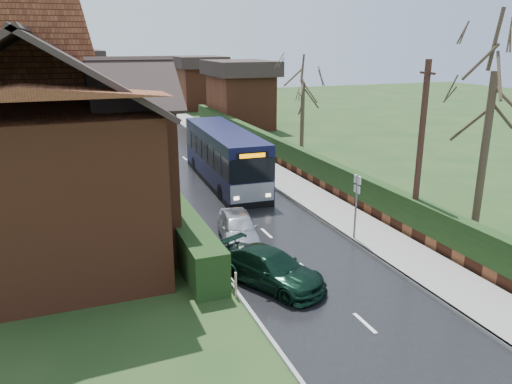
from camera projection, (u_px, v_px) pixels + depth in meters
name	position (u px, v px, depth m)	size (l,w,h in m)	color
ground	(285.00, 250.00, 20.61)	(140.00, 140.00, 0.00)	#32451D
road	(216.00, 187.00, 29.55)	(6.00, 100.00, 0.02)	black
pavement	(281.00, 179.00, 30.99)	(2.50, 100.00, 0.14)	slate
kerb_right	(264.00, 181.00, 30.58)	(0.12, 100.00, 0.14)	gray
kerb_left	(165.00, 192.00, 28.50)	(0.12, 100.00, 0.10)	gray
front_hedge	(166.00, 207.00, 23.52)	(1.20, 16.00, 1.60)	black
picket_fence	(182.00, 212.00, 23.88)	(0.10, 16.00, 0.90)	tan
right_wall_hedge	(304.00, 162.00, 31.24)	(0.60, 50.00, 1.80)	brown
brick_house	(47.00, 140.00, 20.63)	(9.30, 14.60, 10.30)	brown
bus	(225.00, 157.00, 30.00)	(2.86, 10.85, 3.27)	black
car_silver	(238.00, 227.00, 21.30)	(1.55, 3.86, 1.32)	silver
car_green	(270.00, 268.00, 17.55)	(1.75, 4.30, 1.25)	black
car_distant	(144.00, 108.00, 58.73)	(1.52, 4.35, 1.43)	black
bus_stop_sign	(356.00, 198.00, 21.00)	(0.08, 0.45, 2.97)	slate
telegraph_pole	(420.00, 152.00, 20.84)	(0.26, 0.98, 7.61)	black
tree_right_near	(497.00, 59.00, 20.58)	(4.70, 4.70, 10.14)	#392C21
tree_right_far	(303.00, 77.00, 35.72)	(4.05, 4.05, 7.82)	#3E2F24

